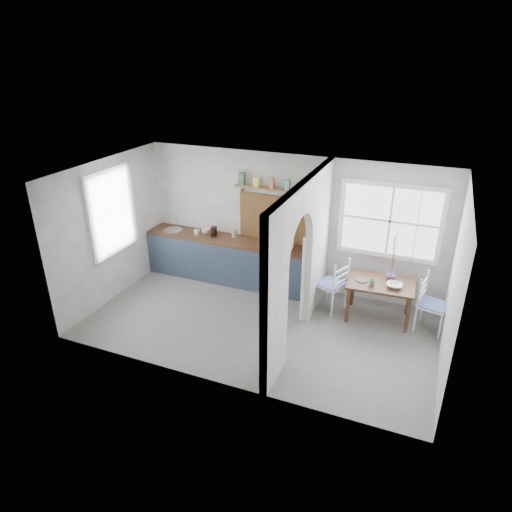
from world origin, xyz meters
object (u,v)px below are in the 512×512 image
at_px(kettle, 288,242).
at_px(chair_right, 433,304).
at_px(chair_left, 331,283).
at_px(vase, 391,275).
at_px(dining_table, 379,300).

bearing_deg(kettle, chair_right, 16.33).
bearing_deg(chair_left, chair_right, 111.47).
height_order(chair_right, vase, chair_right).
xyz_separation_m(chair_right, kettle, (-2.64, 0.34, 0.54)).
bearing_deg(kettle, chair_left, 5.55).
bearing_deg(kettle, vase, 20.38).
distance_m(dining_table, kettle, 1.93).
bearing_deg(chair_right, dining_table, 99.26).
xyz_separation_m(dining_table, vase, (0.13, 0.19, 0.43)).
bearing_deg(dining_table, vase, 52.33).
height_order(dining_table, chair_right, chair_right).
height_order(dining_table, kettle, kettle).
bearing_deg(vase, kettle, 176.68).
bearing_deg(chair_left, vase, 123.72).
bearing_deg(vase, chair_right, -17.40).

